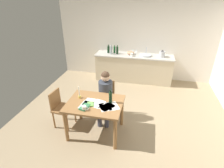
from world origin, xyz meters
The scene contains 28 objects.
ground_plane centered at (0.00, 0.00, -0.02)m, with size 5.20×5.20×0.04m, color #937F60.
wall_back centered at (0.00, 2.60, 1.30)m, with size 5.20×0.12×2.60m, color silver.
kitchen_counter centered at (0.00, 2.24, 0.45)m, with size 2.55×0.64×0.90m.
dining_table centered at (-0.48, -0.56, 0.63)m, with size 1.12×0.87×0.76m.
chair_at_table centered at (-0.41, 0.12, 0.50)m, with size 0.43×0.43×0.88m.
person_seated centered at (-0.40, -0.03, 0.68)m, with size 0.35×0.61×1.19m.
chair_side_empty centered at (-1.30, -0.48, 0.47)m, with size 0.44×0.44×0.85m.
coffee_mug centered at (-0.59, -0.84, 0.80)m, with size 0.12×0.08×0.09m.
candlestick centered at (-0.84, -0.45, 0.83)m, with size 0.06×0.06×0.27m.
book_magazine centered at (-0.61, -0.77, 0.77)m, with size 0.14×0.23×0.03m, color #306B44.
book_cookery centered at (-0.54, -0.65, 0.77)m, with size 0.12×0.16×0.03m, color #68A84B.
paper_letter centered at (-0.10, -0.60, 0.76)m, with size 0.21×0.30×0.00m, color white.
paper_bill centered at (-0.23, -0.66, 0.76)m, with size 0.21×0.30×0.00m, color white.
paper_envelope centered at (-0.59, -0.56, 0.76)m, with size 0.21×0.30×0.00m, color white.
paper_receipt centered at (-0.41, -0.58, 0.76)m, with size 0.21×0.30×0.00m, color white.
paper_notice centered at (-0.62, -0.68, 0.76)m, with size 0.21×0.30×0.00m, color white.
paper_flyer centered at (-0.20, -0.65, 0.76)m, with size 0.21×0.30×0.00m, color white.
wine_bottle_on_table centered at (-0.17, -0.48, 0.88)m, with size 0.07×0.07×0.29m.
sink_unit centered at (0.38, 2.24, 0.92)m, with size 0.36×0.36×0.24m.
bottle_oil centered at (-0.88, 2.29, 1.02)m, with size 0.08×0.08×0.28m.
bottle_vinegar centered at (-0.76, 2.18, 1.03)m, with size 0.08×0.08×0.31m.
bottle_wine_red centered at (-0.68, 2.33, 1.01)m, with size 0.07×0.07×0.26m.
bottle_sauce centered at (-0.57, 2.24, 1.02)m, with size 0.07×0.07×0.29m.
mixing_bowl centered at (-0.13, 2.27, 0.96)m, with size 0.24×0.24×0.11m, color tan.
stovetop_kettle centered at (0.88, 2.24, 1.00)m, with size 0.18×0.18×0.22m.
wine_glass_near_sink centered at (0.05, 2.39, 1.01)m, with size 0.07×0.07×0.15m.
wine_glass_by_kettle centered at (-0.06, 2.39, 1.01)m, with size 0.07×0.07×0.15m.
teacup_on_counter centered at (-0.06, 2.09, 0.95)m, with size 0.13×0.09×0.10m.
Camera 1 is at (0.52, -3.46, 2.73)m, focal length 28.89 mm.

